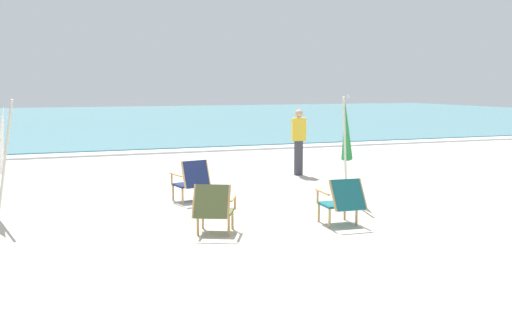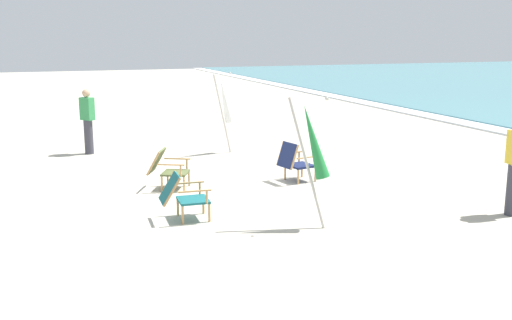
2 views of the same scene
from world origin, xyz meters
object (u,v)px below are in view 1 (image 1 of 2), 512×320
(beach_chair_back_right, at_px, (342,200))
(umbrella_furled_white, at_px, (0,141))
(umbrella_furled_green, at_px, (346,132))
(person_by_waterline, at_px, (299,141))
(beach_chair_far_center, at_px, (214,207))
(beach_chair_front_left, at_px, (192,180))

(beach_chair_back_right, distance_m, umbrella_furled_white, 5.62)
(umbrella_furled_green, distance_m, person_by_waterline, 3.49)
(beach_chair_far_center, xyz_separation_m, umbrella_furled_green, (3.13, 1.62, 0.92))
(umbrella_furled_white, height_order, person_by_waterline, umbrella_furled_white)
(umbrella_furled_white, bearing_deg, umbrella_furled_green, -4.64)
(umbrella_furled_white, xyz_separation_m, umbrella_furled_green, (6.11, -0.50, 0.01))
(beach_chair_front_left, height_order, umbrella_furled_green, umbrella_furled_green)
(umbrella_furled_white, bearing_deg, beach_chair_far_center, -35.42)
(beach_chair_far_center, bearing_deg, beach_chair_back_right, -5.06)
(beach_chair_back_right, bearing_deg, beach_chair_far_center, 174.94)
(umbrella_furled_white, bearing_deg, person_by_waterline, 23.49)
(beach_chair_back_right, relative_size, umbrella_furled_green, 0.39)
(beach_chair_front_left, height_order, person_by_waterline, person_by_waterline)
(beach_chair_far_center, height_order, umbrella_furled_green, umbrella_furled_green)
(beach_chair_back_right, bearing_deg, umbrella_furled_green, 59.56)
(beach_chair_front_left, xyz_separation_m, umbrella_furled_white, (-3.31, -0.44, 0.90))
(beach_chair_back_right, xyz_separation_m, person_by_waterline, (1.64, 5.21, 0.42))
(beach_chair_back_right, relative_size, person_by_waterline, 0.50)
(beach_chair_far_center, height_order, umbrella_furled_white, umbrella_furled_white)
(umbrella_furled_white, height_order, umbrella_furled_green, umbrella_furled_green)
(beach_chair_front_left, distance_m, beach_chair_back_right, 3.24)
(beach_chair_far_center, xyz_separation_m, umbrella_furled_white, (-2.98, 2.12, 0.91))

